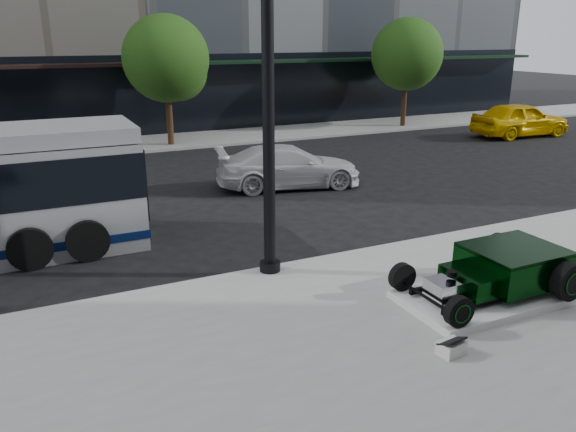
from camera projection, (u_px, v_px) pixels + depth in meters
name	position (u px, v px, depth m)	size (l,w,h in m)	color
ground	(261.00, 238.00, 14.27)	(120.00, 120.00, 0.00)	black
sidewalk_far	(145.00, 144.00, 26.28)	(70.00, 4.00, 0.12)	gray
street_trees	(169.00, 62.00, 24.81)	(29.80, 3.80, 5.70)	black
display_plinth	(488.00, 295.00, 10.68)	(3.40, 1.80, 0.15)	silver
hot_rod	(504.00, 268.00, 10.66)	(3.22, 2.00, 0.81)	black
info_plaque	(451.00, 347.00, 8.81)	(0.44, 0.35, 0.31)	silver
lamppost	(268.00, 93.00, 10.84)	(0.44, 0.44, 8.06)	black
white_sedan	(289.00, 166.00, 18.84)	(1.97, 4.84, 1.41)	silver
yellow_taxi	(520.00, 119.00, 28.20)	(2.04, 5.06, 1.72)	#E1AE00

